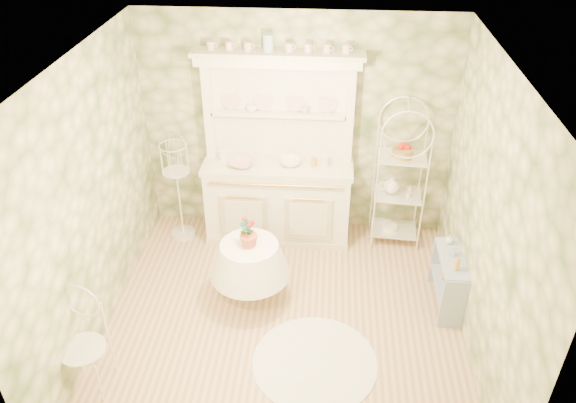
# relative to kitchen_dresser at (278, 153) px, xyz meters

# --- Properties ---
(floor) EXTENTS (3.60, 3.60, 0.00)m
(floor) POSITION_rel_kitchen_dresser_xyz_m (0.20, -1.52, -1.15)
(floor) COLOR tan
(floor) RESTS_ON ground
(ceiling) EXTENTS (3.60, 3.60, 0.00)m
(ceiling) POSITION_rel_kitchen_dresser_xyz_m (0.20, -1.52, 1.56)
(ceiling) COLOR white
(ceiling) RESTS_ON floor
(wall_left) EXTENTS (3.60, 3.60, 0.00)m
(wall_left) POSITION_rel_kitchen_dresser_xyz_m (-1.60, -1.52, 0.21)
(wall_left) COLOR beige
(wall_left) RESTS_ON floor
(wall_right) EXTENTS (3.60, 3.60, 0.00)m
(wall_right) POSITION_rel_kitchen_dresser_xyz_m (2.00, -1.52, 0.21)
(wall_right) COLOR beige
(wall_right) RESTS_ON floor
(wall_back) EXTENTS (3.60, 3.60, 0.00)m
(wall_back) POSITION_rel_kitchen_dresser_xyz_m (0.20, 0.28, 0.21)
(wall_back) COLOR beige
(wall_back) RESTS_ON floor
(wall_front) EXTENTS (3.60, 3.60, 0.00)m
(wall_front) POSITION_rel_kitchen_dresser_xyz_m (0.20, -3.32, 0.21)
(wall_front) COLOR beige
(wall_front) RESTS_ON floor
(kitchen_dresser) EXTENTS (1.87, 0.61, 2.29)m
(kitchen_dresser) POSITION_rel_kitchen_dresser_xyz_m (0.00, 0.00, 0.00)
(kitchen_dresser) COLOR white
(kitchen_dresser) RESTS_ON floor
(bakers_rack) EXTENTS (0.58, 0.43, 1.77)m
(bakers_rack) POSITION_rel_kitchen_dresser_xyz_m (1.42, 0.01, -0.26)
(bakers_rack) COLOR white
(bakers_rack) RESTS_ON floor
(side_shelf) EXTENTS (0.32, 0.68, 0.56)m
(side_shelf) POSITION_rel_kitchen_dresser_xyz_m (1.88, -1.11, -0.86)
(side_shelf) COLOR #95A6C6
(side_shelf) RESTS_ON floor
(round_table) EXTENTS (0.70, 0.70, 0.65)m
(round_table) POSITION_rel_kitchen_dresser_xyz_m (-0.18, -1.19, -0.82)
(round_table) COLOR white
(round_table) RESTS_ON floor
(cafe_chair) EXTENTS (0.44, 0.44, 0.83)m
(cafe_chair) POSITION_rel_kitchen_dresser_xyz_m (-1.48, -2.44, -0.73)
(cafe_chair) COLOR white
(cafe_chair) RESTS_ON floor
(birdcage_stand) EXTENTS (0.39, 0.39, 1.49)m
(birdcage_stand) POSITION_rel_kitchen_dresser_xyz_m (-1.19, -0.10, -0.40)
(birdcage_stand) COLOR white
(birdcage_stand) RESTS_ON floor
(floor_basket) EXTENTS (0.33, 0.33, 0.21)m
(floor_basket) POSITION_rel_kitchen_dresser_xyz_m (-0.08, -0.74, -1.04)
(floor_basket) COLOR #A0823C
(floor_basket) RESTS_ON floor
(lace_rug) EXTENTS (1.33, 1.33, 0.01)m
(lace_rug) POSITION_rel_kitchen_dresser_xyz_m (0.53, -2.03, -1.14)
(lace_rug) COLOR white
(lace_rug) RESTS_ON floor
(bowl_floral) EXTENTS (0.33, 0.33, 0.07)m
(bowl_floral) POSITION_rel_kitchen_dresser_xyz_m (-0.41, -0.09, -0.13)
(bowl_floral) COLOR white
(bowl_floral) RESTS_ON kitchen_dresser
(bowl_white) EXTENTS (0.30, 0.30, 0.08)m
(bowl_white) POSITION_rel_kitchen_dresser_xyz_m (0.15, -0.01, -0.13)
(bowl_white) COLOR white
(bowl_white) RESTS_ON kitchen_dresser
(cup_left) EXTENTS (0.13, 0.13, 0.09)m
(cup_left) POSITION_rel_kitchen_dresser_xyz_m (-0.31, 0.16, 0.47)
(cup_left) COLOR white
(cup_left) RESTS_ON kitchen_dresser
(cup_right) EXTENTS (0.12, 0.12, 0.09)m
(cup_right) POSITION_rel_kitchen_dresser_xyz_m (0.30, 0.16, 0.47)
(cup_right) COLOR white
(cup_right) RESTS_ON kitchen_dresser
(potted_geranium) EXTENTS (0.17, 0.13, 0.28)m
(potted_geranium) POSITION_rel_kitchen_dresser_xyz_m (-0.20, -1.17, -0.30)
(potted_geranium) COLOR #3F7238
(potted_geranium) RESTS_ON round_table
(bottle_amber) EXTENTS (0.07, 0.07, 0.16)m
(bottle_amber) POSITION_rel_kitchen_dresser_xyz_m (1.88, -1.29, -0.46)
(bottle_amber) COLOR gold
(bottle_amber) RESTS_ON side_shelf
(bottle_blue) EXTENTS (0.06, 0.06, 0.12)m
(bottle_blue) POSITION_rel_kitchen_dresser_xyz_m (1.88, -1.06, -0.49)
(bottle_blue) COLOR #94B6D4
(bottle_blue) RESTS_ON side_shelf
(bottle_glass) EXTENTS (0.11, 0.11, 0.11)m
(bottle_glass) POSITION_rel_kitchen_dresser_xyz_m (1.88, -0.86, -0.50)
(bottle_glass) COLOR silver
(bottle_glass) RESTS_ON side_shelf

